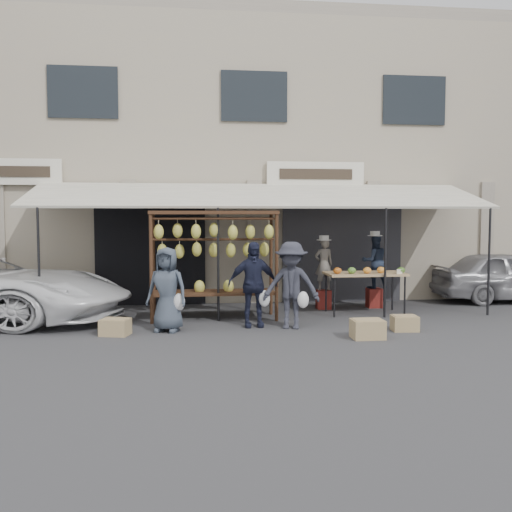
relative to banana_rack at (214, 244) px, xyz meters
The scene contains 16 objects.
ground_plane 2.32m from the banana_rack, 51.25° to the right, with size 90.00×90.00×0.00m, color #2D2D30.
shophouse 5.66m from the banana_rack, 78.19° to the left, with size 24.00×6.15×7.30m.
awning 1.75m from the banana_rack, 40.76° to the left, with size 10.00×2.35×2.92m.
banana_rack is the anchor object (origin of this frame).
produce_table 3.38m from the banana_rack, ahead, with size 1.70×0.90×1.04m.
vendor_left 2.81m from the banana_rack, 22.03° to the left, with size 0.43×0.28×1.18m, color slate.
vendor_right 3.96m from the banana_rack, 16.17° to the left, with size 0.61×0.48×1.26m, color #1D273B.
customer_left 1.66m from the banana_rack, 128.65° to the right, with size 0.76×0.50×1.56m, color #394250.
customer_mid 1.35m from the banana_rack, 51.31° to the right, with size 0.96×0.40×1.64m, color #1B1E34.
customer_right 1.95m from the banana_rack, 38.88° to the right, with size 1.06×0.61×1.65m, color #2C2D38.
stool_left 3.07m from the banana_rack, 22.03° to the left, with size 0.31×0.31×0.43m, color maroon.
stool_right 4.15m from the banana_rack, 16.17° to the left, with size 0.32×0.32×0.45m, color maroon.
crate_near_a 3.65m from the banana_rack, 40.18° to the right, with size 0.55×0.42×0.33m, color tan.
crate_near_b 4.08m from the banana_rack, 24.96° to the right, with size 0.47×0.35×0.28m, color tan.
crate_far 2.70m from the banana_rack, 142.68° to the right, with size 0.49×0.37×0.29m, color tan.
sedan 7.66m from the banana_rack, 12.30° to the left, with size 1.50×3.74×1.27m, color gray.
Camera 1 is at (-1.58, -10.34, 2.13)m, focal length 40.00 mm.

